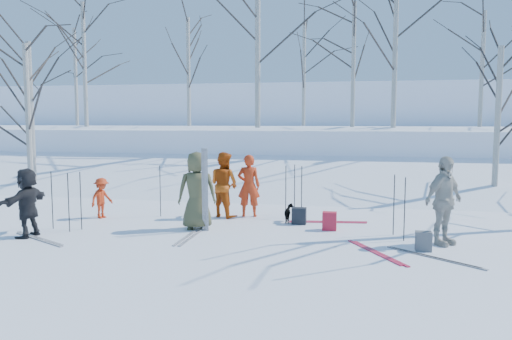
% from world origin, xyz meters
% --- Properties ---
extents(ground, '(120.00, 120.00, 0.00)m').
position_xyz_m(ground, '(0.00, 0.00, 0.00)').
color(ground, white).
rests_on(ground, ground).
extents(snow_ramp, '(70.00, 9.49, 4.12)m').
position_xyz_m(snow_ramp, '(0.00, 7.00, 0.15)').
color(snow_ramp, white).
rests_on(snow_ramp, ground).
extents(snow_plateau, '(70.00, 18.00, 2.20)m').
position_xyz_m(snow_plateau, '(0.00, 17.00, 1.00)').
color(snow_plateau, white).
rests_on(snow_plateau, ground).
extents(far_hill, '(90.00, 30.00, 6.00)m').
position_xyz_m(far_hill, '(0.00, 38.00, 2.00)').
color(far_hill, white).
rests_on(far_hill, ground).
extents(skier_olive_center, '(1.02, 0.83, 1.80)m').
position_xyz_m(skier_olive_center, '(-1.19, 0.49, 0.90)').
color(skier_olive_center, '#47472A').
rests_on(skier_olive_center, ground).
extents(skier_red_north, '(0.64, 0.46, 1.63)m').
position_xyz_m(skier_red_north, '(-0.33, 2.20, 0.81)').
color(skier_red_north, red).
rests_on(skier_red_north, ground).
extents(skier_redor_behind, '(1.03, 0.96, 1.69)m').
position_xyz_m(skier_redor_behind, '(-0.95, 2.02, 0.85)').
color(skier_redor_behind, '#B9490E').
rests_on(skier_redor_behind, ground).
extents(skier_red_seated, '(0.58, 0.76, 1.04)m').
position_xyz_m(skier_red_seated, '(-4.00, 1.25, 0.52)').
color(skier_red_seated, red).
rests_on(skier_red_seated, ground).
extents(skier_cream_east, '(1.06, 1.06, 1.80)m').
position_xyz_m(skier_cream_east, '(4.14, 0.05, 0.90)').
color(skier_cream_east, beige).
rests_on(skier_cream_east, ground).
extents(skier_grey_west, '(0.53, 1.42, 1.50)m').
position_xyz_m(skier_grey_west, '(-4.54, -0.97, 0.75)').
color(skier_grey_west, black).
rests_on(skier_grey_west, ground).
extents(dog, '(0.29, 0.54, 0.44)m').
position_xyz_m(dog, '(0.80, 1.68, 0.22)').
color(dog, black).
rests_on(dog, ground).
extents(upright_ski_left, '(0.10, 0.17, 1.90)m').
position_xyz_m(upright_ski_left, '(-0.97, 0.29, 0.95)').
color(upright_ski_left, silver).
rests_on(upright_ski_left, ground).
extents(upright_ski_right, '(0.12, 0.23, 1.89)m').
position_xyz_m(upright_ski_right, '(-0.88, 0.25, 0.95)').
color(upright_ski_right, silver).
rests_on(upright_ski_right, ground).
extents(ski_pair_a, '(1.80, 2.07, 0.02)m').
position_xyz_m(ski_pair_a, '(-4.19, -1.13, 0.01)').
color(ski_pair_a, silver).
rests_on(ski_pair_a, ground).
extents(ski_pair_b, '(2.06, 2.10, 0.02)m').
position_xyz_m(ski_pair_b, '(3.83, -1.00, 0.01)').
color(ski_pair_b, silver).
rests_on(ski_pair_b, ground).
extents(ski_pair_c, '(0.21, 1.90, 0.02)m').
position_xyz_m(ski_pair_c, '(-1.11, -0.19, 0.01)').
color(ski_pair_c, silver).
rests_on(ski_pair_c, ground).
extents(ski_pair_d, '(1.81, 2.07, 0.02)m').
position_xyz_m(ski_pair_d, '(2.80, -0.85, 0.01)').
color(ski_pair_d, '#BB1A37').
rests_on(ski_pair_d, ground).
extents(ski_pair_e, '(0.66, 1.95, 0.02)m').
position_xyz_m(ski_pair_e, '(1.75, 1.84, 0.01)').
color(ski_pair_e, '#BB1A37').
rests_on(ski_pair_e, ground).
extents(ski_pole_a, '(0.02, 0.02, 1.34)m').
position_xyz_m(ski_pole_a, '(3.23, 0.76, 0.67)').
color(ski_pole_a, black).
rests_on(ski_pole_a, ground).
extents(ski_pole_b, '(0.02, 0.02, 1.34)m').
position_xyz_m(ski_pole_b, '(0.63, 2.32, 0.67)').
color(ski_pole_b, black).
rests_on(ski_pole_b, ground).
extents(ski_pole_c, '(0.02, 0.02, 1.34)m').
position_xyz_m(ski_pole_c, '(3.41, 0.25, 0.67)').
color(ski_pole_c, black).
rests_on(ski_pole_c, ground).
extents(ski_pole_d, '(0.02, 0.02, 1.34)m').
position_xyz_m(ski_pole_d, '(-2.61, 1.76, 0.67)').
color(ski_pole_d, black).
rests_on(ski_pole_d, ground).
extents(ski_pole_e, '(0.02, 0.02, 1.34)m').
position_xyz_m(ski_pole_e, '(-3.80, -0.08, 0.67)').
color(ski_pole_e, black).
rests_on(ski_pole_e, ground).
extents(ski_pole_f, '(0.02, 0.02, 1.34)m').
position_xyz_m(ski_pole_f, '(-3.94, -0.36, 0.67)').
color(ski_pole_f, black).
rests_on(ski_pole_f, ground).
extents(ski_pole_g, '(0.02, 0.02, 1.34)m').
position_xyz_m(ski_pole_g, '(0.81, 2.73, 0.67)').
color(ski_pole_g, black).
rests_on(ski_pole_g, ground).
extents(ski_pole_h, '(0.02, 0.02, 1.34)m').
position_xyz_m(ski_pole_h, '(1.04, 2.30, 0.67)').
color(ski_pole_h, black).
rests_on(ski_pole_h, ground).
extents(ski_pole_i, '(0.02, 0.02, 1.34)m').
position_xyz_m(ski_pole_i, '(-4.50, -0.13, 0.67)').
color(ski_pole_i, black).
rests_on(ski_pole_i, ground).
extents(backpack_red, '(0.32, 0.22, 0.42)m').
position_xyz_m(backpack_red, '(1.83, 0.96, 0.21)').
color(backpack_red, '#B41B2E').
rests_on(backpack_red, ground).
extents(backpack_grey, '(0.30, 0.20, 0.38)m').
position_xyz_m(backpack_grey, '(3.70, -0.52, 0.19)').
color(backpack_grey, '#515458').
rests_on(backpack_grey, ground).
extents(backpack_dark, '(0.34, 0.24, 0.40)m').
position_xyz_m(backpack_dark, '(1.07, 1.49, 0.20)').
color(backpack_dark, black).
rests_on(backpack_dark, ground).
extents(birch_plateau_a, '(4.31, 4.31, 5.31)m').
position_xyz_m(birch_plateau_a, '(-5.78, 13.47, 4.85)').
color(birch_plateau_a, silver).
rests_on(birch_plateau_a, snow_plateau).
extents(birch_plateau_b, '(4.11, 4.11, 5.02)m').
position_xyz_m(birch_plateau_b, '(7.76, 13.19, 4.71)').
color(birch_plateau_b, silver).
rests_on(birch_plateau_b, snow_plateau).
extents(birch_plateau_c, '(5.00, 5.00, 6.29)m').
position_xyz_m(birch_plateau_c, '(3.83, 10.00, 5.34)').
color(birch_plateau_c, silver).
rests_on(birch_plateau_c, snow_plateau).
extents(birch_plateau_d, '(5.67, 5.67, 7.24)m').
position_xyz_m(birch_plateau_d, '(-1.50, 9.40, 5.82)').
color(birch_plateau_d, silver).
rests_on(birch_plateau_d, snow_plateau).
extents(birch_plateau_g, '(4.28, 4.28, 5.26)m').
position_xyz_m(birch_plateau_g, '(2.24, 11.51, 4.83)').
color(birch_plateau_g, silver).
rests_on(birch_plateau_g, snow_plateau).
extents(birch_plateau_h, '(4.18, 4.18, 5.11)m').
position_xyz_m(birch_plateau_h, '(-12.24, 14.00, 4.75)').
color(birch_plateau_h, silver).
rests_on(birch_plateau_h, snow_plateau).
extents(birch_plateau_i, '(4.49, 4.49, 5.56)m').
position_xyz_m(birch_plateau_i, '(-9.71, 10.53, 4.98)').
color(birch_plateau_i, silver).
rests_on(birch_plateau_i, snow_plateau).
extents(birch_plateau_j, '(4.36, 4.36, 5.38)m').
position_xyz_m(birch_plateau_j, '(-0.32, 15.94, 4.89)').
color(birch_plateau_j, silver).
rests_on(birch_plateau_j, snow_plateau).
extents(birch_edge_a, '(3.99, 3.99, 4.84)m').
position_xyz_m(birch_edge_a, '(-7.57, 3.41, 2.42)').
color(birch_edge_a, silver).
rests_on(birch_edge_a, ground).
extents(birch_edge_d, '(4.25, 4.25, 5.21)m').
position_xyz_m(birch_edge_d, '(-8.79, 5.29, 2.61)').
color(birch_edge_d, silver).
rests_on(birch_edge_d, ground).
extents(birch_edge_e, '(3.90, 3.90, 4.72)m').
position_xyz_m(birch_edge_e, '(6.58, 5.82, 2.36)').
color(birch_edge_e, silver).
rests_on(birch_edge_e, ground).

